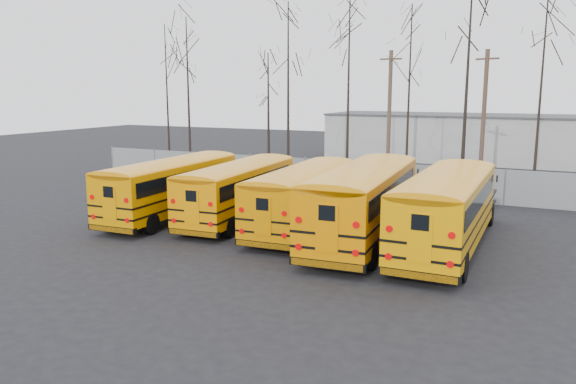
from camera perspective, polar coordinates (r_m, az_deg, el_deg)
The scene contains 18 objects.
ground at distance 23.84m, azimuth -0.98°, elevation -4.98°, with size 120.00×120.00×0.00m, color black.
fence at distance 34.58m, azimuth 7.84°, elevation 1.44°, with size 40.00×0.04×2.00m, color gray.
distant_building at distance 53.42m, azimuth 16.44°, elevation 5.32°, with size 22.00×8.00×4.00m, color #BCBBB6.
bus_a at distance 28.53m, azimuth -11.55°, elevation 0.94°, with size 2.79×10.69×2.97m.
bus_b at distance 27.40m, azimuth -4.84°, elevation 0.62°, with size 3.04×10.43×2.88m.
bus_c at distance 25.54m, azimuth 1.74°, elevation -0.01°, with size 2.97×10.56×2.92m.
bus_d at distance 23.66m, azimuth 7.81°, elevation -0.42°, with size 3.42×11.85×3.28m.
bus_e at distance 23.00m, azimuth 15.90°, elevation -1.17°, with size 2.63×11.41×3.19m.
utility_pole_left at distance 40.87m, azimuth 10.25°, elevation 7.85°, with size 1.61×0.28×9.01m.
utility_pole_right at distance 37.28m, azimuth 19.24°, elevation 7.00°, with size 1.46×0.76×8.74m.
tree_0 at distance 47.39m, azimuth -12.17°, elevation 9.42°, with size 0.26×0.26×11.42m, color black.
tree_1 at distance 43.51m, azimuth -10.09°, elevation 9.53°, with size 0.26×0.26×11.59m, color black.
tree_2 at distance 43.16m, azimuth -2.00°, elevation 7.98°, with size 0.26×0.26×9.02m, color black.
tree_3 at distance 39.78m, azimuth 0.02°, elevation 10.08°, with size 0.26×0.26×12.22m, color black.
tree_4 at distance 37.99m, azimuth 6.15°, elevation 10.11°, with size 0.26×0.26×12.35m, color black.
tree_5 at distance 36.12m, azimuth 12.16°, elevation 9.19°, with size 0.26×0.26×11.42m, color black.
tree_6 at distance 37.90m, azimuth 17.69°, elevation 9.98°, with size 0.26×0.26×12.74m, color black.
tree_7 at distance 35.77m, azimuth 24.30°, elevation 9.44°, with size 0.26×0.26×12.58m, color black.
Camera 1 is at (10.18, -20.62, 6.31)m, focal length 35.00 mm.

